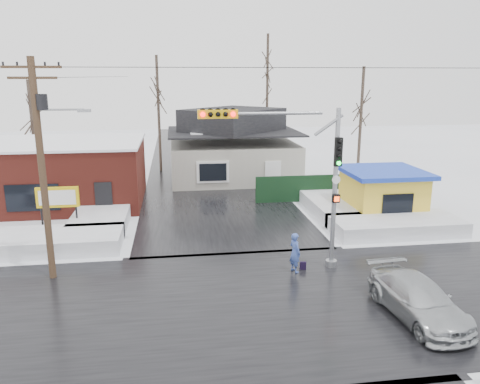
{
  "coord_description": "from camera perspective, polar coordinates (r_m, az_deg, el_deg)",
  "views": [
    {
      "loc": [
        -2.75,
        -15.68,
        8.27
      ],
      "look_at": [
        0.22,
        5.29,
        3.0
      ],
      "focal_mm": 35.0,
      "sensor_mm": 36.0,
      "label": 1
    }
  ],
  "objects": [
    {
      "name": "ground",
      "position": [
        17.94,
        1.72,
        -13.48
      ],
      "size": [
        120.0,
        120.0,
        0.0
      ],
      "primitive_type": "plane",
      "color": "white",
      "rests_on": "ground"
    },
    {
      "name": "road_ns",
      "position": [
        17.94,
        1.72,
        -13.45
      ],
      "size": [
        10.0,
        120.0,
        0.02
      ],
      "primitive_type": "cube",
      "color": "black",
      "rests_on": "ground"
    },
    {
      "name": "road_ew",
      "position": [
        17.94,
        1.72,
        -13.45
      ],
      "size": [
        120.0,
        10.0,
        0.02
      ],
      "primitive_type": "cube",
      "color": "black",
      "rests_on": "ground"
    },
    {
      "name": "snowbank_nw",
      "position": [
        24.81,
        -22.3,
        -5.61
      ],
      "size": [
        7.0,
        3.0,
        0.8
      ],
      "primitive_type": "cube",
      "color": "white",
      "rests_on": "ground"
    },
    {
      "name": "snowbank_ne",
      "position": [
        26.73,
        18.48,
        -3.89
      ],
      "size": [
        7.0,
        3.0,
        0.8
      ],
      "primitive_type": "cube",
      "color": "white",
      "rests_on": "ground"
    },
    {
      "name": "snowbank_nside_w",
      "position": [
        29.09,
        -16.16,
        -2.29
      ],
      "size": [
        3.0,
        8.0,
        0.8
      ],
      "primitive_type": "cube",
      "color": "white",
      "rests_on": "ground"
    },
    {
      "name": "snowbank_nside_e",
      "position": [
        30.39,
        10.95,
        -1.3
      ],
      "size": [
        3.0,
        8.0,
        0.8
      ],
      "primitive_type": "cube",
      "color": "white",
      "rests_on": "ground"
    },
    {
      "name": "traffic_signal",
      "position": [
        19.71,
        7.35,
        2.95
      ],
      "size": [
        6.05,
        0.68,
        7.0
      ],
      "color": "gray",
      "rests_on": "ground"
    },
    {
      "name": "utility_pole",
      "position": [
        20.12,
        -22.92,
        3.84
      ],
      "size": [
        3.15,
        0.44,
        9.0
      ],
      "color": "#382619",
      "rests_on": "ground"
    },
    {
      "name": "brick_building",
      "position": [
        33.32,
        -22.25,
        2.21
      ],
      "size": [
        12.2,
        8.2,
        4.12
      ],
      "color": "maroon",
      "rests_on": "ground"
    },
    {
      "name": "marquee_sign",
      "position": [
        26.71,
        -21.34,
        -0.76
      ],
      "size": [
        2.2,
        0.21,
        2.55
      ],
      "color": "black",
      "rests_on": "ground"
    },
    {
      "name": "house",
      "position": [
        38.4,
        -0.86,
        5.51
      ],
      "size": [
        10.4,
        8.4,
        5.76
      ],
      "color": "#B3AFA1",
      "rests_on": "ground"
    },
    {
      "name": "kiosk",
      "position": [
        29.26,
        16.95,
        -0.1
      ],
      "size": [
        4.6,
        4.6,
        2.88
      ],
      "color": "yellow",
      "rests_on": "ground"
    },
    {
      "name": "fence",
      "position": [
        31.96,
        9.0,
        0.46
      ],
      "size": [
        8.0,
        0.12,
        1.8
      ],
      "primitive_type": "cube",
      "color": "black",
      "rests_on": "ground"
    },
    {
      "name": "tree_far_left",
      "position": [
        41.7,
        -10.05,
        13.33
      ],
      "size": [
        3.0,
        3.0,
        10.0
      ],
      "color": "#332821",
      "rests_on": "ground"
    },
    {
      "name": "tree_far_mid",
      "position": [
        44.57,
        3.39,
        15.59
      ],
      "size": [
        3.0,
        3.0,
        12.0
      ],
      "color": "#332821",
      "rests_on": "ground"
    },
    {
      "name": "tree_far_right",
      "position": [
        38.63,
        14.71,
        11.88
      ],
      "size": [
        3.0,
        3.0,
        9.0
      ],
      "color": "#332821",
      "rests_on": "ground"
    },
    {
      "name": "tree_far_west",
      "position": [
        41.29,
        -24.26,
        10.12
      ],
      "size": [
        3.0,
        3.0,
        8.0
      ],
      "color": "#332821",
      "rests_on": "ground"
    },
    {
      "name": "pedestrian",
      "position": [
        20.4,
        6.71,
        -7.38
      ],
      "size": [
        0.62,
        0.75,
        1.75
      ],
      "primitive_type": "imported",
      "rotation": [
        0.0,
        0.0,
        1.95
      ],
      "color": "#3C56A9",
      "rests_on": "ground"
    },
    {
      "name": "car",
      "position": [
        17.87,
        20.87,
        -12.16
      ],
      "size": [
        2.3,
        4.81,
        1.35
      ],
      "primitive_type": "imported",
      "rotation": [
        0.0,
        0.0,
        0.09
      ],
      "color": "#AFB3B6",
      "rests_on": "ground"
    },
    {
      "name": "shopping_bag",
      "position": [
        20.92,
        7.67,
        -8.93
      ],
      "size": [
        0.3,
        0.17,
        0.35
      ],
      "primitive_type": "cube",
      "rotation": [
        0.0,
        0.0,
        -0.19
      ],
      "color": "black",
      "rests_on": "ground"
    }
  ]
}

